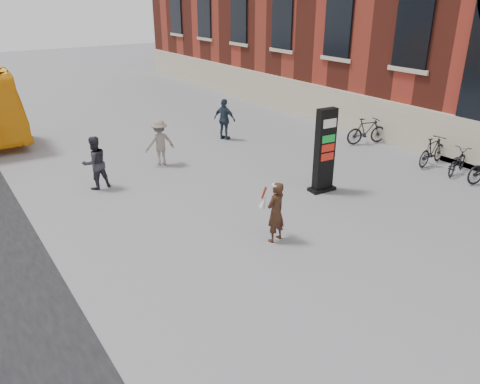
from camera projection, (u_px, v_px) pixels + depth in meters
ground at (283, 249)px, 11.89m from camera, size 100.00×100.00×0.00m
info_pylon at (325, 151)px, 14.85m from camera, size 0.91×0.51×2.73m
woman at (275, 211)px, 11.98m from camera, size 0.70×0.66×1.64m
pedestrian_a at (95, 163)px, 15.23m from camera, size 0.95×0.79×1.77m
pedestrian_b at (160, 142)px, 17.38m from camera, size 1.15×0.70×1.72m
pedestrian_c at (225, 119)px, 20.37m from camera, size 0.85×1.13×1.79m
bike_4 at (457, 161)px, 16.73m from camera, size 1.74×0.98×0.87m
bike_5 at (432, 151)px, 17.48m from camera, size 1.84×0.72×1.08m
bike_7 at (367, 131)px, 19.90m from camera, size 1.94×1.05×1.12m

